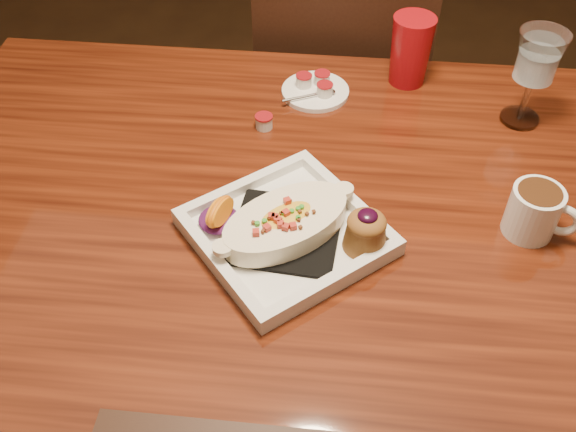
# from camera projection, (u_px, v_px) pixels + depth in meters

# --- Properties ---
(floor) EXTENTS (7.00, 7.00, 0.00)m
(floor) POSITION_uv_depth(u_px,v_px,m) (316.00, 414.00, 1.61)
(floor) COLOR black
(floor) RESTS_ON ground
(table) EXTENTS (1.50, 0.90, 0.75)m
(table) POSITION_uv_depth(u_px,v_px,m) (327.00, 239.00, 1.14)
(table) COLOR maroon
(table) RESTS_ON floor
(chair_far) EXTENTS (0.42, 0.42, 0.93)m
(chair_far) POSITION_uv_depth(u_px,v_px,m) (339.00, 100.00, 1.68)
(chair_far) COLOR black
(chair_far) RESTS_ON floor
(plate) EXTENTS (0.37, 0.37, 0.08)m
(plate) POSITION_uv_depth(u_px,v_px,m) (293.00, 228.00, 0.99)
(plate) COLOR white
(plate) RESTS_ON table
(coffee_mug) EXTENTS (0.11, 0.08, 0.08)m
(coffee_mug) POSITION_uv_depth(u_px,v_px,m) (536.00, 210.00, 0.99)
(coffee_mug) COLOR white
(coffee_mug) RESTS_ON table
(goblet) EXTENTS (0.09, 0.09, 0.18)m
(goblet) POSITION_uv_depth(u_px,v_px,m) (537.00, 62.00, 1.14)
(goblet) COLOR silver
(goblet) RESTS_ON table
(saucer) EXTENTS (0.14, 0.14, 0.09)m
(saucer) POSITION_uv_depth(u_px,v_px,m) (315.00, 89.00, 1.28)
(saucer) COLOR white
(saucer) RESTS_ON table
(creamer_loose) EXTENTS (0.03, 0.03, 0.03)m
(creamer_loose) POSITION_uv_depth(u_px,v_px,m) (264.00, 122.00, 1.20)
(creamer_loose) COLOR silver
(creamer_loose) RESTS_ON table
(red_tumbler) EXTENTS (0.08, 0.08, 0.14)m
(red_tumbler) POSITION_uv_depth(u_px,v_px,m) (410.00, 51.00, 1.27)
(red_tumbler) COLOR #AB0C13
(red_tumbler) RESTS_ON table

